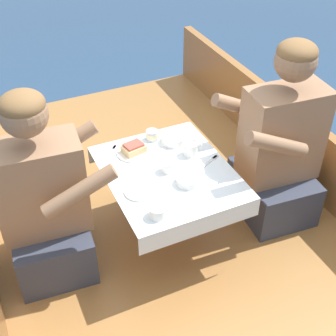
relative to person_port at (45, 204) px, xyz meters
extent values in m
plane|color=navy|center=(0.60, 0.07, -0.65)|extent=(60.00, 60.00, 0.00)
cube|color=#9E6B38|center=(0.60, 0.07, -0.52)|extent=(1.92, 3.06, 0.26)
cube|color=#936033|center=(1.53, 0.07, -0.18)|extent=(0.06, 3.06, 0.42)
cylinder|color=#B2B2B7|center=(0.60, -0.05, -0.19)|extent=(0.07, 0.07, 0.40)
cube|color=#9E6B38|center=(0.60, -0.05, 0.02)|extent=(0.57, 0.69, 0.02)
cube|color=white|center=(0.60, -0.05, 0.03)|extent=(0.60, 0.72, 0.00)
cube|color=white|center=(0.60, -0.41, -0.02)|extent=(0.60, 0.00, 0.10)
cube|color=white|center=(0.60, 0.31, -0.02)|extent=(0.60, 0.00, 0.10)
cube|color=#333847|center=(-0.01, 0.00, -0.26)|extent=(0.40, 0.47, 0.26)
cube|color=#936B4C|center=(-0.01, 0.00, 0.10)|extent=(0.42, 0.25, 0.46)
sphere|color=#936B4C|center=(-0.01, 0.00, 0.48)|extent=(0.20, 0.20, 0.20)
ellipsoid|color=brown|center=(-0.01, 0.00, 0.53)|extent=(0.19, 0.19, 0.11)
cylinder|color=#936B4C|center=(0.16, 0.17, 0.18)|extent=(0.34, 0.10, 0.21)
cylinder|color=#936B4C|center=(0.13, -0.19, 0.18)|extent=(0.34, 0.10, 0.21)
cube|color=#333847|center=(1.21, -0.13, -0.26)|extent=(0.40, 0.47, 0.26)
cube|color=#936B4C|center=(1.21, -0.13, 0.13)|extent=(0.42, 0.25, 0.51)
sphere|color=#936B4C|center=(1.21, -0.13, 0.53)|extent=(0.20, 0.20, 0.20)
ellipsoid|color=brown|center=(1.21, -0.13, 0.58)|extent=(0.19, 0.19, 0.11)
cylinder|color=#936B4C|center=(1.04, -0.30, 0.22)|extent=(0.34, 0.10, 0.21)
cylinder|color=#936B4C|center=(1.07, 0.06, 0.22)|extent=(0.34, 0.10, 0.21)
cylinder|color=white|center=(0.50, 0.16, 0.04)|extent=(0.18, 0.18, 0.01)
cylinder|color=white|center=(0.42, -0.13, 0.04)|extent=(0.15, 0.15, 0.01)
cube|color=#E0BC7F|center=(0.50, 0.16, 0.06)|extent=(0.13, 0.10, 0.04)
cube|color=#B74C3D|center=(0.50, 0.16, 0.08)|extent=(0.10, 0.09, 0.01)
cylinder|color=white|center=(0.73, 0.16, 0.05)|extent=(0.13, 0.13, 0.04)
cylinder|color=beige|center=(0.73, 0.16, 0.06)|extent=(0.10, 0.10, 0.02)
cylinder|color=white|center=(0.65, -0.17, 0.05)|extent=(0.11, 0.11, 0.04)
cylinder|color=beige|center=(0.65, -0.17, 0.06)|extent=(0.09, 0.09, 0.02)
cylinder|color=white|center=(0.43, -0.32, 0.06)|extent=(0.08, 0.08, 0.05)
torus|color=white|center=(0.48, -0.32, 0.06)|extent=(0.04, 0.01, 0.04)
cylinder|color=#3D2314|center=(0.43, -0.32, 0.07)|extent=(0.07, 0.07, 0.01)
cylinder|color=white|center=(0.77, 0.03, 0.07)|extent=(0.07, 0.07, 0.07)
torus|color=white|center=(0.81, 0.03, 0.07)|extent=(0.04, 0.01, 0.04)
cylinder|color=#3D2314|center=(0.77, 0.03, 0.09)|extent=(0.06, 0.06, 0.01)
cylinder|color=white|center=(0.60, -0.05, 0.06)|extent=(0.07, 0.07, 0.06)
torus|color=white|center=(0.64, -0.05, 0.06)|extent=(0.04, 0.01, 0.04)
cylinder|color=#3D2314|center=(0.60, -0.05, 0.08)|extent=(0.06, 0.06, 0.01)
cylinder|color=silver|center=(0.64, 0.23, 0.06)|extent=(0.06, 0.06, 0.05)
cylinder|color=beige|center=(0.64, 0.23, 0.06)|extent=(0.07, 0.07, 0.03)
cube|color=silver|center=(0.38, 0.20, 0.03)|extent=(0.12, 0.13, 0.00)
cube|color=silver|center=(0.43, 0.25, 0.03)|extent=(0.04, 0.04, 0.00)
cube|color=silver|center=(0.62, 0.12, 0.03)|extent=(0.17, 0.04, 0.00)
ellipsoid|color=silver|center=(0.69, 0.13, 0.04)|extent=(0.04, 0.02, 0.01)
cube|color=silver|center=(0.80, -0.08, 0.03)|extent=(0.16, 0.09, 0.00)
cube|color=silver|center=(0.87, -0.05, 0.03)|extent=(0.04, 0.03, 0.00)
cube|color=silver|center=(0.70, -0.25, 0.03)|extent=(0.17, 0.05, 0.00)
camera|label=1|loc=(-0.15, -1.69, 1.46)|focal=50.00mm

